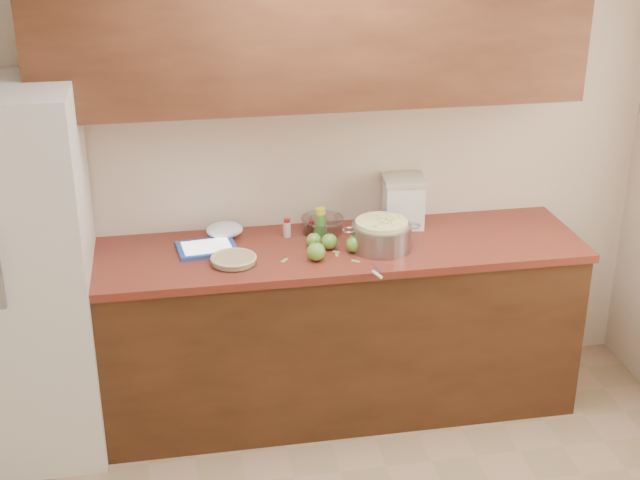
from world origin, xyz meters
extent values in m
plane|color=beige|center=(0.00, 1.80, 1.30)|extent=(3.60, 0.00, 3.60)
cube|color=#4B2915|center=(0.00, 1.48, 0.44)|extent=(2.60, 0.65, 0.88)
cube|color=brown|center=(0.00, 1.48, 0.90)|extent=(2.64, 0.68, 0.04)
cube|color=brown|center=(0.00, 1.63, 1.95)|extent=(2.60, 0.34, 0.70)
cube|color=white|center=(-1.44, 1.44, 0.90)|extent=(0.70, 0.70, 1.80)
cylinder|color=silver|center=(-0.43, 1.36, 0.94)|extent=(0.23, 0.23, 0.03)
cylinder|color=beige|center=(-0.43, 1.36, 0.94)|extent=(0.20, 0.20, 0.03)
torus|color=beige|center=(-0.43, 1.36, 0.95)|extent=(0.22, 0.22, 0.02)
cylinder|color=gray|center=(0.30, 1.41, 0.98)|extent=(0.29, 0.29, 0.13)
torus|color=gray|center=(0.14, 1.41, 1.03)|extent=(0.07, 0.07, 0.01)
torus|color=gray|center=(0.46, 1.41, 1.03)|extent=(0.07, 0.07, 0.01)
cylinder|color=#F9F3A8|center=(0.30, 1.41, 1.00)|extent=(0.26, 0.26, 0.13)
cube|color=white|center=(0.48, 1.69, 1.04)|extent=(0.22, 0.22, 0.24)
cube|color=beige|center=(0.48, 1.69, 1.17)|extent=(0.23, 0.23, 0.02)
cube|color=#254AB3|center=(-0.55, 1.54, 0.93)|extent=(0.30, 0.24, 0.02)
cube|color=white|center=(-0.55, 1.54, 0.94)|extent=(0.25, 0.19, 0.00)
cube|color=gray|center=(0.23, 1.18, 0.92)|extent=(0.04, 0.08, 0.00)
cylinder|color=white|center=(0.21, 1.11, 0.93)|extent=(0.04, 0.08, 0.01)
cylinder|color=#4C8C38|center=(0.03, 1.59, 0.99)|extent=(0.06, 0.06, 0.13)
cylinder|color=yellow|center=(0.03, 1.59, 1.07)|extent=(0.05, 0.05, 0.03)
cylinder|color=beige|center=(-0.13, 1.64, 0.96)|extent=(0.04, 0.04, 0.08)
cylinder|color=red|center=(-0.13, 1.64, 1.01)|extent=(0.03, 0.03, 0.02)
cylinder|color=black|center=(-0.01, 1.62, 0.96)|extent=(0.03, 0.03, 0.07)
cylinder|color=red|center=(-0.01, 1.62, 1.00)|extent=(0.03, 0.03, 0.01)
cylinder|color=silver|center=(0.05, 1.66, 0.96)|extent=(0.21, 0.21, 0.08)
torus|color=silver|center=(0.05, 1.66, 1.00)|extent=(0.22, 0.22, 0.01)
ellipsoid|color=white|center=(-0.45, 1.69, 0.96)|extent=(0.19, 0.16, 0.08)
sphere|color=#67A135|center=(-0.03, 1.47, 0.96)|extent=(0.08, 0.08, 0.08)
cylinder|color=#3F2D19|center=(-0.03, 1.47, 1.00)|extent=(0.01, 0.01, 0.01)
sphere|color=#67A135|center=(0.05, 1.44, 0.96)|extent=(0.08, 0.08, 0.08)
cylinder|color=#3F2D19|center=(0.05, 1.44, 1.01)|extent=(0.01, 0.01, 0.01)
sphere|color=#67A135|center=(-0.04, 1.32, 0.96)|extent=(0.09, 0.09, 0.09)
cylinder|color=#3F2D19|center=(-0.04, 1.32, 1.02)|extent=(0.01, 0.01, 0.01)
sphere|color=#67A135|center=(0.16, 1.39, 0.96)|extent=(0.09, 0.09, 0.09)
cylinder|color=#3F2D19|center=(0.16, 1.39, 1.01)|extent=(0.01, 0.01, 0.01)
cube|color=#94C05D|center=(-0.19, 1.35, 0.92)|extent=(0.05, 0.05, 0.00)
cube|color=#94C05D|center=(0.07, 1.40, 0.92)|extent=(0.04, 0.03, 0.00)
cube|color=#94C05D|center=(0.14, 1.28, 0.92)|extent=(0.04, 0.04, 0.00)
cube|color=#94C05D|center=(0.07, 1.36, 0.92)|extent=(0.02, 0.03, 0.00)
camera|label=1|loc=(-0.71, -2.48, 2.70)|focal=50.00mm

